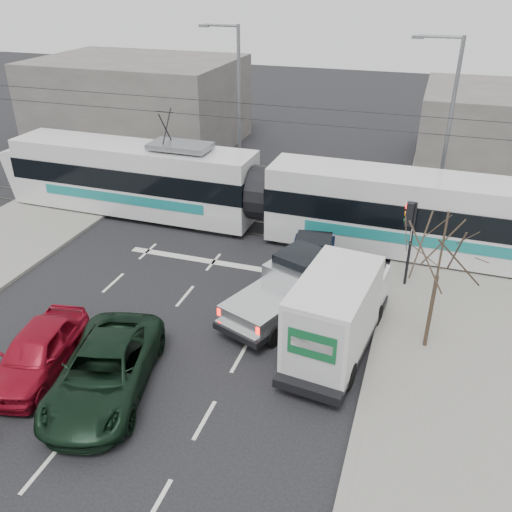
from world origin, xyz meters
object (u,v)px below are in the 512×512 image
(street_lamp_far, at_px, (236,97))
(navy_pickup, at_px, (312,266))
(silver_pickup, at_px, (291,285))
(bare_tree, at_px, (441,251))
(green_car, at_px, (104,371))
(traffic_signal, at_px, (410,226))
(street_lamp_near, at_px, (446,122))
(red_car, at_px, (37,352))
(box_truck, at_px, (338,312))
(tram, at_px, (261,194))

(street_lamp_far, distance_m, navy_pickup, 13.48)
(silver_pickup, bearing_deg, bare_tree, 10.44)
(silver_pickup, relative_size, green_car, 1.09)
(traffic_signal, bearing_deg, street_lamp_near, 83.59)
(navy_pickup, relative_size, red_car, 1.05)
(silver_pickup, bearing_deg, navy_pickup, 99.78)
(silver_pickup, bearing_deg, box_truck, -21.63)
(box_truck, height_order, navy_pickup, box_truck)
(green_car, relative_size, red_car, 1.24)
(tram, xyz_separation_m, green_car, (-0.99, -12.55, -1.19))
(navy_pickup, distance_m, red_car, 10.70)
(red_car, bearing_deg, silver_pickup, 33.14)
(street_lamp_near, height_order, red_car, street_lamp_near)
(silver_pickup, relative_size, navy_pickup, 1.28)
(street_lamp_far, bearing_deg, box_truck, -58.61)
(box_truck, xyz_separation_m, red_car, (-8.90, -4.12, -0.75))
(navy_pickup, xyz_separation_m, green_car, (-4.57, -8.13, -0.17))
(tram, xyz_separation_m, navy_pickup, (3.58, -4.42, -1.02))
(bare_tree, height_order, red_car, bare_tree)
(navy_pickup, distance_m, green_car, 9.33)
(street_lamp_near, bearing_deg, navy_pickup, -116.90)
(bare_tree, relative_size, street_lamp_far, 0.56)
(tram, bearing_deg, traffic_signal, -23.53)
(street_lamp_near, distance_m, silver_pickup, 12.27)
(bare_tree, bearing_deg, street_lamp_far, 131.12)
(tram, relative_size, navy_pickup, 5.70)
(bare_tree, height_order, green_car, bare_tree)
(street_lamp_near, height_order, box_truck, street_lamp_near)
(navy_pickup, bearing_deg, street_lamp_near, 55.26)
(traffic_signal, xyz_separation_m, red_car, (-10.70, -9.14, -1.96))
(traffic_signal, height_order, street_lamp_near, street_lamp_near)
(street_lamp_near, height_order, green_car, street_lamp_near)
(silver_pickup, height_order, green_car, silver_pickup)
(traffic_signal, bearing_deg, red_car, -139.49)
(street_lamp_near, bearing_deg, traffic_signal, -96.41)
(street_lamp_near, distance_m, red_car, 20.71)
(green_car, bearing_deg, traffic_signal, 35.42)
(tram, bearing_deg, street_lamp_near, 28.97)
(bare_tree, bearing_deg, traffic_signal, 105.76)
(street_lamp_far, height_order, red_car, street_lamp_far)
(green_car, bearing_deg, silver_pickup, 42.72)
(red_car, bearing_deg, box_truck, 15.97)
(street_lamp_near, bearing_deg, red_car, -124.74)
(street_lamp_near, xyz_separation_m, navy_pickup, (-4.40, -8.67, -4.16))
(bare_tree, relative_size, navy_pickup, 1.05)
(traffic_signal, distance_m, silver_pickup, 5.25)
(street_lamp_far, xyz_separation_m, box_truck, (8.86, -14.52, -3.58))
(box_truck, distance_m, navy_pickup, 4.27)
(street_lamp_near, relative_size, street_lamp_far, 1.00)
(street_lamp_far, bearing_deg, green_car, -82.34)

